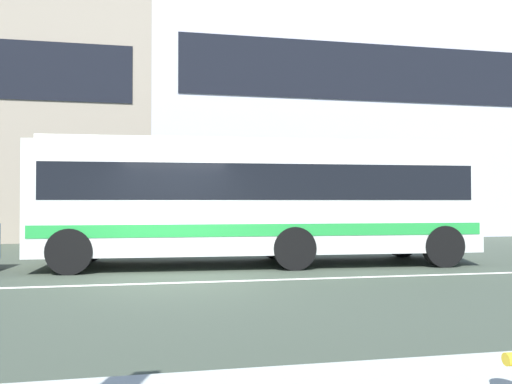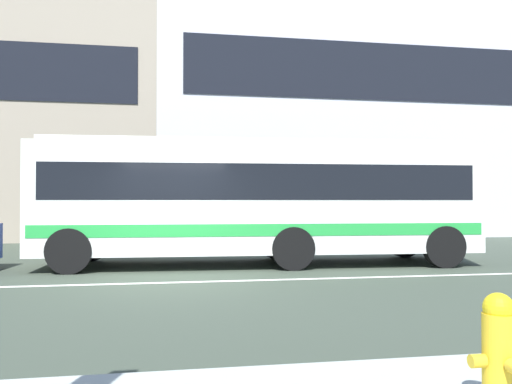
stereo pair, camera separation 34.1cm
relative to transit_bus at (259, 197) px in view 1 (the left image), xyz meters
name	(u,v)px [view 1 (the left image)]	position (x,y,z in m)	size (l,w,h in m)	color
ground_plane	(173,283)	(-2.23, -2.60, -1.69)	(160.00, 160.00, 0.00)	#394437
lane_centre_line	(173,283)	(-2.23, -2.60, -1.69)	(60.00, 0.16, 0.01)	silver
apartment_block_right	(391,119)	(10.24, 13.65, 4.46)	(25.87, 11.44, 12.29)	silver
transit_bus	(259,197)	(0.00, 0.00, 0.00)	(10.78, 3.12, 3.06)	white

